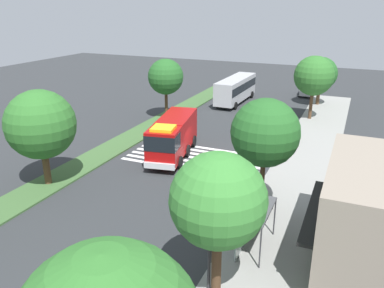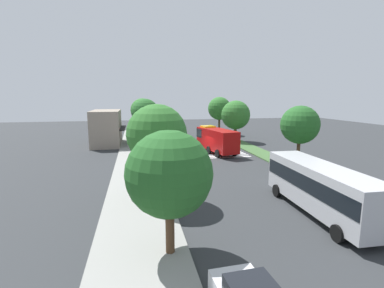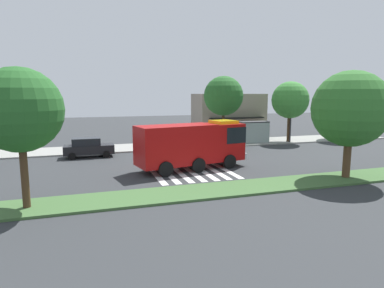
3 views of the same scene
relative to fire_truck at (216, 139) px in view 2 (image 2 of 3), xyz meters
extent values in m
plane|color=#2D3033|center=(-0.86, 1.98, -2.03)|extent=(120.00, 120.00, 0.00)
cube|color=gray|center=(-0.86, 11.25, -1.96)|extent=(60.00, 5.10, 0.14)
cube|color=#3D6033|center=(-0.86, -6.24, -1.96)|extent=(60.00, 3.00, 0.14)
cube|color=silver|center=(-3.31, 1.98, -2.02)|extent=(0.45, 12.10, 0.01)
cube|color=silver|center=(-2.41, 1.98, -2.02)|extent=(0.45, 12.10, 0.01)
cube|color=silver|center=(-1.51, 1.98, -2.02)|extent=(0.45, 12.10, 0.01)
cube|color=silver|center=(-0.61, 1.98, -2.02)|extent=(0.45, 12.10, 0.01)
cube|color=silver|center=(0.29, 1.98, -2.02)|extent=(0.45, 12.10, 0.01)
cube|color=silver|center=(1.19, 1.98, -2.02)|extent=(0.45, 12.10, 0.01)
cube|color=silver|center=(2.09, 1.98, -2.02)|extent=(0.45, 12.10, 0.01)
cube|color=#A50C0C|center=(2.61, 0.51, -0.03)|extent=(3.00, 3.01, 2.90)
cube|color=#A50C0C|center=(-1.56, -0.30, -0.01)|extent=(6.34, 3.66, 2.94)
cube|color=black|center=(2.99, 0.58, 0.55)|extent=(2.30, 2.90, 1.27)
cube|color=silver|center=(3.97, 0.77, -1.23)|extent=(0.72, 2.57, 0.50)
cube|color=yellow|center=(2.61, 0.51, 1.54)|extent=(2.10, 2.11, 0.24)
cylinder|color=black|center=(2.12, 1.72, -1.48)|extent=(1.14, 0.50, 1.10)
cylinder|color=black|center=(2.61, -0.80, -1.48)|extent=(1.14, 0.50, 1.10)
cylinder|color=black|center=(-3.27, 0.68, -1.48)|extent=(1.14, 0.50, 1.10)
cylinder|color=black|center=(-2.78, -1.85, -1.48)|extent=(1.14, 0.50, 1.10)
cylinder|color=black|center=(-0.64, 1.19, -1.48)|extent=(1.14, 0.50, 1.10)
cylinder|color=black|center=(-0.15, -1.34, -1.48)|extent=(1.14, 0.50, 1.10)
cube|color=black|center=(-7.79, 7.50, -1.30)|extent=(4.47, 1.84, 0.82)
cube|color=black|center=(-8.01, 7.51, -0.56)|extent=(2.50, 1.61, 0.66)
cylinder|color=black|center=(-6.31, 8.40, -1.71)|extent=(0.64, 0.22, 0.64)
cylinder|color=black|center=(-6.32, 6.59, -1.71)|extent=(0.64, 0.22, 0.64)
cylinder|color=black|center=(-9.25, 8.42, -1.71)|extent=(0.64, 0.22, 0.64)
cylinder|color=black|center=(-9.26, 6.61, -1.71)|extent=(0.64, 0.22, 0.64)
cube|color=black|center=(4.91, 7.50, -1.29)|extent=(4.49, 1.98, 0.83)
cube|color=black|center=(4.69, 7.50, -0.54)|extent=(2.53, 1.71, 0.68)
cylinder|color=black|center=(6.35, 8.48, -1.71)|extent=(0.65, 0.24, 0.64)
cylinder|color=black|center=(6.40, 6.60, -1.71)|extent=(0.65, 0.24, 0.64)
cylinder|color=black|center=(3.42, 8.41, -1.71)|extent=(0.65, 0.24, 0.64)
cylinder|color=black|center=(3.46, 6.53, -1.71)|extent=(0.65, 0.24, 0.64)
cube|color=#B2B2B7|center=(-22.02, -1.04, -0.06)|extent=(10.53, 2.83, 2.94)
cube|color=black|center=(-22.02, -1.04, 0.30)|extent=(10.32, 2.88, 1.06)
cylinder|color=black|center=(-25.71, -2.22, -1.53)|extent=(1.01, 0.33, 1.00)
cylinder|color=black|center=(-25.65, 0.33, -1.53)|extent=(1.01, 0.33, 1.00)
cylinder|color=black|center=(-18.39, -2.41, -1.53)|extent=(1.01, 0.33, 1.00)
cylinder|color=black|center=(-18.32, 0.13, -1.53)|extent=(1.01, 0.33, 1.00)
cube|color=#4C4C51|center=(10.78, 10.49, 0.51)|extent=(3.50, 1.40, 0.12)
cube|color=#8C9E99|center=(10.78, 9.83, -0.69)|extent=(3.50, 0.08, 2.40)
cylinder|color=#333338|center=(9.08, 11.14, -0.69)|extent=(0.08, 0.08, 2.40)
cylinder|color=#333338|center=(12.48, 11.14, -0.69)|extent=(0.08, 0.08, 2.40)
cube|color=black|center=(6.78, 10.23, -1.48)|extent=(1.60, 0.50, 0.08)
cube|color=black|center=(6.78, 10.01, -1.21)|extent=(1.60, 0.06, 0.45)
cube|color=black|center=(6.06, 10.23, -1.70)|extent=(0.08, 0.45, 0.37)
cube|color=black|center=(7.50, 10.23, -1.70)|extent=(0.08, 0.45, 0.37)
cylinder|color=#2D2D30|center=(15.01, 9.30, 0.79)|extent=(0.16, 0.16, 5.36)
sphere|color=white|center=(15.01, 9.30, 3.65)|extent=(0.36, 0.36, 0.36)
cube|color=gray|center=(10.05, 16.05, 0.87)|extent=(8.97, 4.49, 5.79)
cube|color=black|center=(10.05, 13.40, 0.77)|extent=(7.18, 0.80, 0.16)
cylinder|color=#513823|center=(-25.03, 9.70, -0.57)|extent=(0.46, 0.46, 2.64)
sphere|color=#235B23|center=(-25.03, 9.70, 2.29)|extent=(4.37, 4.37, 4.37)
cylinder|color=#513823|center=(-17.39, 9.70, -0.13)|extent=(0.39, 0.39, 3.51)
sphere|color=#2D6B28|center=(-17.39, 9.70, 3.23)|extent=(4.58, 4.58, 4.58)
cylinder|color=#47301E|center=(6.55, 9.70, 0.07)|extent=(0.32, 0.32, 3.92)
sphere|color=#235B23|center=(6.55, 9.70, 3.54)|extent=(4.33, 4.33, 4.33)
cylinder|color=#47301E|center=(15.10, 9.70, -0.18)|extent=(0.47, 0.47, 3.42)
sphere|color=#387F33|center=(15.10, 9.70, 3.05)|extent=(4.34, 4.34, 4.34)
cylinder|color=#47301E|center=(23.25, 9.70, -0.28)|extent=(0.53, 0.53, 3.21)
sphere|color=#2D6B28|center=(23.25, 9.70, 3.11)|extent=(5.10, 5.10, 5.10)
cylinder|color=#47301E|center=(-11.04, -6.24, -0.16)|extent=(0.37, 0.37, 3.45)
sphere|color=#235B23|center=(-11.04, -6.24, 3.02)|extent=(4.16, 4.16, 4.16)
cylinder|color=#513823|center=(8.91, -6.24, -0.44)|extent=(0.51, 0.51, 2.90)
sphere|color=#2D6B28|center=(8.91, -6.24, 2.80)|extent=(5.11, 5.11, 5.11)
cylinder|color=#47301E|center=(18.79, -6.24, -0.03)|extent=(0.43, 0.43, 3.72)
sphere|color=#2D6B28|center=(18.79, -6.24, 3.52)|extent=(4.84, 4.84, 4.84)
cylinder|color=gold|center=(-9.47, 9.20, -1.54)|extent=(0.28, 0.28, 0.70)
camera|label=1|loc=(29.33, 14.66, 11.09)|focal=36.41mm
camera|label=2|loc=(-38.33, 11.24, 6.07)|focal=26.15mm
camera|label=3|loc=(-8.05, -24.14, 3.81)|focal=31.03mm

